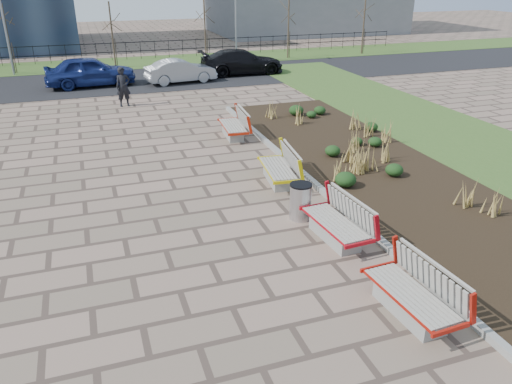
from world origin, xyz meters
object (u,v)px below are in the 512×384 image
object	(u,v)px
bench_d	(233,124)
lamp_west	(4,22)
litter_bin	(300,202)
car_black	(242,62)
lamp_east	(236,16)
car_blue	(90,71)
bench_a	(411,292)
car_silver	(181,71)
bench_c	(278,166)
pedestrian	(123,87)
bench_b	(335,221)

from	to	relation	value
bench_d	lamp_west	world-z (taller)	lamp_west
litter_bin	car_black	distance (m)	19.31
lamp_east	car_blue	bearing A→B (deg)	-153.39
car_blue	bench_a	bearing A→B (deg)	-172.14
bench_a	car_silver	bearing A→B (deg)	86.27
bench_d	car_blue	size ratio (longest dim) A/B	0.45
litter_bin	car_blue	distance (m)	18.68
bench_c	litter_bin	xyz separation A→B (m)	(-0.32, -2.40, -0.04)
bench_d	litter_bin	size ratio (longest dim) A/B	2.27
bench_c	lamp_west	size ratio (longest dim) A/B	0.35
car_silver	car_black	size ratio (longest dim) A/B	0.77
car_blue	lamp_east	xyz separation A→B (m)	(9.69, 4.85, 2.22)
car_silver	lamp_east	distance (m)	7.74
car_silver	bench_d	bearing A→B (deg)	171.81
car_black	lamp_west	world-z (taller)	lamp_west
car_black	lamp_west	distance (m)	13.91
bench_c	lamp_east	distance (m)	21.35
car_blue	car_black	world-z (taller)	car_blue
pedestrian	bench_a	bearing A→B (deg)	-83.49
bench_d	lamp_east	xyz separation A→B (m)	(5.00, 15.94, 2.54)
bench_c	car_black	world-z (taller)	car_black
lamp_east	car_silver	bearing A→B (deg)	-131.82
litter_bin	lamp_west	xyz separation A→B (m)	(-8.68, 23.01, 2.58)
bench_b	lamp_east	world-z (taller)	lamp_east
car_black	lamp_east	world-z (taller)	lamp_east
bench_d	pedestrian	size ratio (longest dim) A/B	1.17
bench_d	pedestrian	distance (m)	7.03
car_blue	lamp_east	bearing A→B (deg)	-67.36
bench_a	car_silver	size ratio (longest dim) A/B	0.54
bench_b	pedestrian	distance (m)	14.89
pedestrian	car_silver	world-z (taller)	pedestrian
bench_c	lamp_east	xyz separation A→B (m)	(5.00, 20.60, 2.54)
litter_bin	lamp_west	distance (m)	24.73
bench_d	pedestrian	xyz separation A→B (m)	(-3.41, 6.14, 0.40)
litter_bin	lamp_east	world-z (taller)	lamp_east
car_blue	lamp_west	distance (m)	6.86
bench_a	pedestrian	xyz separation A→B (m)	(-3.41, 17.44, 0.40)
pedestrian	lamp_west	size ratio (longest dim) A/B	0.30
car_black	lamp_west	size ratio (longest dim) A/B	0.84
bench_c	bench_b	bearing A→B (deg)	-83.05
litter_bin	car_blue	size ratio (longest dim) A/B	0.20
pedestrian	bench_d	bearing A→B (deg)	-65.51
bench_c	car_blue	world-z (taller)	car_blue
bench_b	car_black	world-z (taller)	car_black
litter_bin	lamp_west	world-z (taller)	lamp_west
litter_bin	car_silver	world-z (taller)	car_silver
bench_b	bench_c	world-z (taller)	same
lamp_west	pedestrian	bearing A→B (deg)	-60.28
bench_c	bench_d	size ratio (longest dim) A/B	1.00
lamp_west	car_silver	bearing A→B (deg)	-31.10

